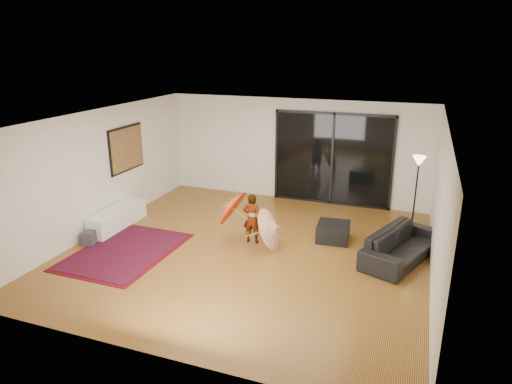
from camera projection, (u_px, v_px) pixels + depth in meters
The scene contains 17 objects.
floor at pixel (248, 251), 9.32m from camera, with size 7.00×7.00×0.00m, color #A2702C.
ceiling at pixel (247, 119), 8.48m from camera, with size 7.00×7.00×0.00m, color white.
wall_back at pixel (295, 150), 12.02m from camera, with size 7.00×7.00×0.00m, color silver.
wall_front at pixel (148, 266), 5.77m from camera, with size 7.00×7.00×0.00m, color silver.
wall_left at pixel (99, 171), 10.04m from camera, with size 7.00×7.00×0.00m, color silver.
wall_right at pixel (439, 209), 7.75m from camera, with size 7.00×7.00×0.00m, color silver.
sliding_door at pixel (332, 159), 11.71m from camera, with size 3.06×0.07×2.40m.
painting at pixel (127, 149), 10.83m from camera, with size 0.04×1.28×1.08m.
media_console at pixel (118, 218), 10.43m from camera, with size 0.43×1.70×0.47m, color white.
speaker at pixel (89, 238), 9.57m from camera, with size 0.25×0.25×0.28m, color #424244.
persian_rug at pixel (125, 251), 9.27m from camera, with size 1.85×2.55×0.02m.
sofa at pixel (402, 245), 8.86m from camera, with size 2.06×0.81×0.60m, color black.
ottoman at pixel (333, 232), 9.77m from camera, with size 0.66×0.66×0.38m, color black.
floor_lamp at pixel (418, 172), 10.08m from camera, with size 0.29×0.29×1.68m.
child at pixel (252, 218), 9.57m from camera, with size 0.39×0.26×1.07m, color #999999.
parasol_orange at pixel (227, 207), 9.64m from camera, with size 0.62×0.88×0.90m.
parasol_white at pixel (277, 226), 9.25m from camera, with size 0.54×0.90×0.94m.
Camera 1 is at (3.07, -7.91, 4.04)m, focal length 32.00 mm.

